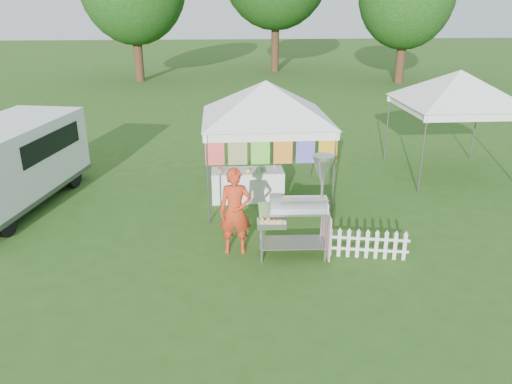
{
  "coord_description": "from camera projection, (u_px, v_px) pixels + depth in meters",
  "views": [
    {
      "loc": [
        -1.15,
        -8.4,
        4.77
      ],
      "look_at": [
        -0.42,
        1.09,
        1.1
      ],
      "focal_mm": 35.0,
      "sensor_mm": 36.0,
      "label": 1
    }
  ],
  "objects": [
    {
      "name": "display_table",
      "position": [
        248.0,
        185.0,
        12.64
      ],
      "size": [
        1.8,
        0.7,
        0.79
      ],
      "primitive_type": "cube",
      "color": "white",
      "rests_on": "ground"
    },
    {
      "name": "donut_cart",
      "position": [
        305.0,
        199.0,
        9.56
      ],
      "size": [
        1.51,
        0.97,
        2.05
      ],
      "rotation": [
        0.0,
        0.0,
        -0.04
      ],
      "color": "gray",
      "rests_on": "ground"
    },
    {
      "name": "canopy_main",
      "position": [
        266.0,
        81.0,
        11.79
      ],
      "size": [
        4.24,
        4.24,
        3.45
      ],
      "color": "#59595E",
      "rests_on": "ground"
    },
    {
      "name": "picket_fence",
      "position": [
        367.0,
        245.0,
        9.77
      ],
      "size": [
        1.59,
        0.34,
        0.56
      ],
      "rotation": [
        0.0,
        0.0,
        -0.2
      ],
      "color": "silver",
      "rests_on": "ground"
    },
    {
      "name": "vendor",
      "position": [
        235.0,
        211.0,
        9.82
      ],
      "size": [
        0.67,
        0.46,
        1.76
      ],
      "primitive_type": "imported",
      "rotation": [
        0.0,
        0.0,
        -0.06
      ],
      "color": "#B93216",
      "rests_on": "ground"
    },
    {
      "name": "ground",
      "position": [
        282.0,
        265.0,
        9.61
      ],
      "size": [
        120.0,
        120.0,
        0.0
      ],
      "primitive_type": "plane",
      "color": "#2A4C15",
      "rests_on": "ground"
    },
    {
      "name": "cargo_van",
      "position": [
        7.0,
        163.0,
        12.05
      ],
      "size": [
        2.92,
        5.17,
        2.03
      ],
      "rotation": [
        0.0,
        0.0,
        -0.21
      ],
      "color": "silver",
      "rests_on": "ground"
    },
    {
      "name": "canopy_right",
      "position": [
        461.0,
        70.0,
        13.58
      ],
      "size": [
        4.24,
        4.24,
        3.45
      ],
      "color": "#59595E",
      "rests_on": "ground"
    }
  ]
}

